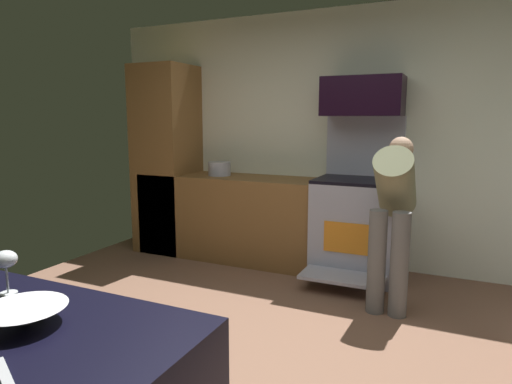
# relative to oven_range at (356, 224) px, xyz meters

# --- Properties ---
(ground_plane) EXTENTS (5.20, 4.80, 0.02)m
(ground_plane) POSITION_rel_oven_range_xyz_m (-0.30, -1.97, -0.52)
(ground_plane) COLOR #825B47
(wall_back) EXTENTS (5.20, 0.12, 2.60)m
(wall_back) POSITION_rel_oven_range_xyz_m (-0.30, 0.37, 0.79)
(wall_back) COLOR silver
(wall_back) RESTS_ON ground
(lower_cabinet_run) EXTENTS (2.40, 0.60, 0.90)m
(lower_cabinet_run) POSITION_rel_oven_range_xyz_m (-1.20, 0.01, -0.06)
(lower_cabinet_run) COLOR brown
(lower_cabinet_run) RESTS_ON ground
(cabinet_column) EXTENTS (0.60, 0.60, 2.10)m
(cabinet_column) POSITION_rel_oven_range_xyz_m (-2.20, 0.01, 0.54)
(cabinet_column) COLOR brown
(cabinet_column) RESTS_ON ground
(oven_range) EXTENTS (0.76, 0.99, 1.54)m
(oven_range) POSITION_rel_oven_range_xyz_m (0.00, 0.00, 0.00)
(oven_range) COLOR #ADB1C6
(oven_range) RESTS_ON ground
(microwave) EXTENTS (0.74, 0.38, 0.36)m
(microwave) POSITION_rel_oven_range_xyz_m (0.00, 0.09, 1.21)
(microwave) COLOR black
(microwave) RESTS_ON oven_range
(person_cook) EXTENTS (0.31, 0.65, 1.37)m
(person_cook) POSITION_rel_oven_range_xyz_m (0.42, -0.64, 0.31)
(person_cook) COLOR slate
(person_cook) RESTS_ON ground
(mixing_bowl_small) EXTENTS (0.25, 0.25, 0.06)m
(mixing_bowl_small) POSITION_rel_oven_range_xyz_m (-0.27, -3.37, 0.42)
(mixing_bowl_small) COLOR white
(mixing_bowl_small) RESTS_ON counter_island
(wine_glass_mid) EXTENTS (0.08, 0.08, 0.16)m
(wine_glass_mid) POSITION_rel_oven_range_xyz_m (-0.54, -3.22, 0.51)
(wine_glass_mid) COLOR silver
(wine_glass_mid) RESTS_ON counter_island
(stock_pot) EXTENTS (0.25, 0.25, 0.15)m
(stock_pot) POSITION_rel_oven_range_xyz_m (-1.51, 0.01, 0.46)
(stock_pot) COLOR #B3B5C8
(stock_pot) RESTS_ON lower_cabinet_run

